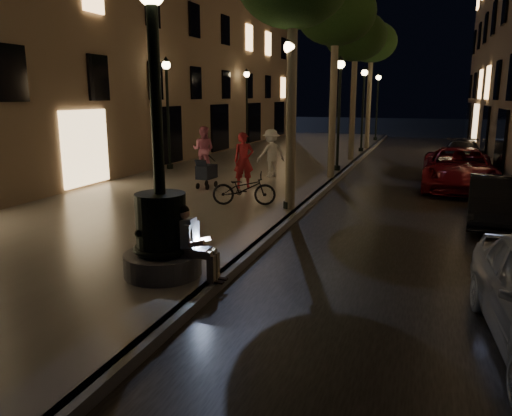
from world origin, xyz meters
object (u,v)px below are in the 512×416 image
at_px(seated_man_laptop, 193,240).
at_px(car_second, 495,201).
at_px(bicycle, 244,189).
at_px(lamp_curb_a, 290,101).
at_px(lamp_left_b, 167,99).
at_px(lamp_left_c, 247,98).
at_px(tree_second, 336,14).
at_px(tree_third, 356,37).
at_px(car_rear, 462,155).
at_px(pedestrian_pink, 204,150).
at_px(tree_far, 372,43).
at_px(lamp_curb_c, 363,98).
at_px(fountain_lamppost, 161,220).
at_px(lamp_curb_b, 339,99).
at_px(lamp_curb_d, 377,98).
at_px(pedestrian_white, 271,153).
at_px(car_third, 459,169).
at_px(pedestrian_red, 244,160).
at_px(stroller, 206,172).

xyz_separation_m(seated_man_laptop, car_second, (5.59, 6.83, -0.27)).
bearing_deg(bicycle, lamp_curb_a, -106.88).
relative_size(lamp_left_b, bicycle, 2.57).
xyz_separation_m(lamp_left_b, lamp_left_c, (0.00, 10.00, 0.00)).
relative_size(tree_second, tree_third, 1.03).
xyz_separation_m(car_second, car_rear, (-0.25, 10.92, 0.03)).
relative_size(lamp_curb_a, pedestrian_pink, 2.49).
bearing_deg(tree_far, lamp_left_b, -120.89).
bearing_deg(bicycle, lamp_curb_c, -21.52).
xyz_separation_m(tree_far, car_rear, (5.17, -6.24, -5.78)).
distance_m(fountain_lamppost, bicycle, 6.06).
bearing_deg(tree_far, lamp_left_c, -164.43).
relative_size(lamp_curb_b, lamp_curb_d, 1.00).
height_order(pedestrian_white, bicycle, pedestrian_white).
distance_m(fountain_lamppost, seated_man_laptop, 0.69).
distance_m(lamp_curb_d, car_third, 18.78).
distance_m(tree_third, pedestrian_pink, 9.69).
distance_m(car_third, bicycle, 8.62).
relative_size(lamp_curb_c, pedestrian_red, 2.48).
distance_m(lamp_left_b, stroller, 5.75).
bearing_deg(car_third, pedestrian_pink, -177.07).
height_order(lamp_curb_c, pedestrian_white, lamp_curb_c).
height_order(lamp_curb_a, car_second, lamp_curb_a).
bearing_deg(pedestrian_white, car_rear, 173.86).
xyz_separation_m(stroller, bicycle, (2.22, -2.19, -0.08)).
bearing_deg(car_rear, seated_man_laptop, -104.85).
xyz_separation_m(tree_third, tree_far, (0.08, 6.00, 0.29)).
xyz_separation_m(pedestrian_pink, bicycle, (3.86, -5.51, -0.47)).
bearing_deg(lamp_left_c, tree_far, 15.57).
relative_size(seated_man_laptop, tree_second, 0.18).
xyz_separation_m(car_third, car_rear, (0.43, 5.74, -0.10)).
xyz_separation_m(stroller, pedestrian_white, (1.39, 3.13, 0.38)).
bearing_deg(lamp_left_b, car_second, -22.29).
bearing_deg(lamp_left_c, tree_third, -29.40).
bearing_deg(fountain_lamppost, lamp_curb_c, 88.18).
distance_m(tree_second, lamp_left_b, 7.84).
distance_m(tree_far, bicycle, 18.94).
height_order(tree_second, pedestrian_red, tree_second).
bearing_deg(fountain_lamppost, lamp_left_b, 118.07).
xyz_separation_m(seated_man_laptop, lamp_curb_d, (0.09, 30.00, 2.33)).
xyz_separation_m(lamp_curb_b, lamp_curb_c, (0.00, 8.00, 0.00)).
bearing_deg(lamp_curb_c, pedestrian_pink, -116.47).
relative_size(lamp_curb_d, pedestrian_pink, 2.49).
bearing_deg(car_third, pedestrian_white, -174.20).
bearing_deg(tree_far, car_third, -68.42).
relative_size(tree_far, car_second, 1.96).
height_order(lamp_curb_b, bicycle, lamp_curb_b).
xyz_separation_m(lamp_left_c, pedestrian_pink, (1.88, -10.48, -2.07)).
relative_size(tree_far, pedestrian_red, 3.86).
relative_size(fountain_lamppost, car_rear, 1.15).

